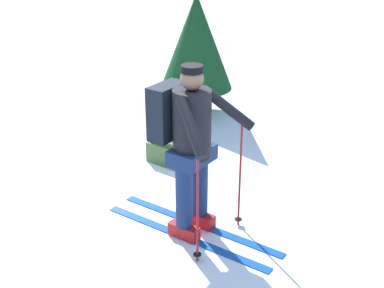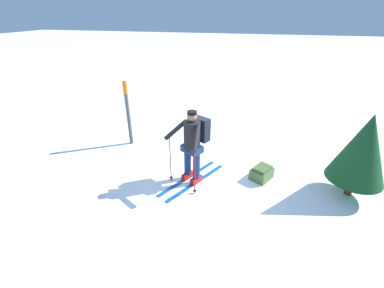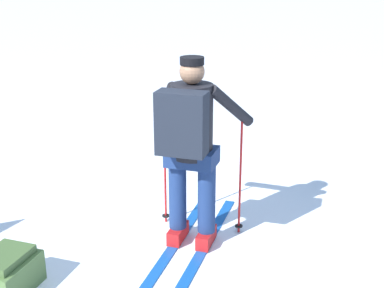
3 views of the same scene
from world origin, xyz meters
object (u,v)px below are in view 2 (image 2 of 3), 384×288
at_px(trail_marker, 128,109).
at_px(pine_tree, 363,148).
at_px(dropped_backpack, 262,173).
at_px(skier, 193,142).

xyz_separation_m(trail_marker, pine_tree, (0.95, 5.30, 0.04)).
bearing_deg(trail_marker, dropped_backpack, 76.71).
distance_m(trail_marker, pine_tree, 5.38).
xyz_separation_m(skier, pine_tree, (-0.31, 3.18, 0.12)).
height_order(trail_marker, pine_tree, trail_marker).
bearing_deg(pine_tree, skier, -84.43).
bearing_deg(trail_marker, pine_tree, 79.86).
bearing_deg(skier, dropped_backpack, 105.86).
bearing_deg(pine_tree, trail_marker, -100.14).
bearing_deg(dropped_backpack, pine_tree, 86.57).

